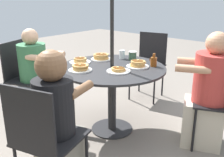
{
  "coord_description": "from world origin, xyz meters",
  "views": [
    {
      "loc": [
        -1.78,
        2.01,
        1.51
      ],
      "look_at": [
        0.0,
        0.0,
        0.61
      ],
      "focal_mm": 42.0,
      "sensor_mm": 36.0,
      "label": 1
    }
  ],
  "objects": [
    {
      "name": "diner_west",
      "position": [
        -0.28,
        0.95,
        0.54
      ],
      "size": [
        0.41,
        0.51,
        1.13
      ],
      "rotation": [
        0.0,
        0.0,
        -2.85
      ],
      "color": "gray",
      "rests_on": "ground"
    },
    {
      "name": "syrup_bottle",
      "position": [
        -0.32,
        -0.31,
        0.8
      ],
      "size": [
        0.09,
        0.07,
        0.14
      ],
      "color": "brown",
      "rests_on": "patio_table"
    },
    {
      "name": "pancake_plate_b",
      "position": [
        -0.16,
        0.09,
        0.76
      ],
      "size": [
        0.24,
        0.24,
        0.05
      ],
      "color": "white",
      "rests_on": "patio_table"
    },
    {
      "name": "pancake_plate_c",
      "position": [
        0.31,
        -0.15,
        0.78
      ],
      "size": [
        0.24,
        0.24,
        0.08
      ],
      "color": "white",
      "rests_on": "patio_table"
    },
    {
      "name": "pancake_plate_e",
      "position": [
        -0.21,
        -0.18,
        0.77
      ],
      "size": [
        0.24,
        0.24,
        0.08
      ],
      "color": "white",
      "rests_on": "patio_table"
    },
    {
      "name": "coffee_cup",
      "position": [
        0.02,
        -0.38,
        0.8
      ],
      "size": [
        0.09,
        0.09,
        0.1
      ],
      "color": "#33513D",
      "rests_on": "patio_table"
    },
    {
      "name": "umbrella_pole",
      "position": [
        0.0,
        0.0,
        1.11
      ],
      "size": [
        0.04,
        0.04,
        2.22
      ],
      "primitive_type": "cylinder",
      "color": "black",
      "rests_on": "ground"
    },
    {
      "name": "pancake_plate_a",
      "position": [
        0.38,
        0.11,
        0.77
      ],
      "size": [
        0.24,
        0.24,
        0.07
      ],
      "color": "white",
      "rests_on": "patio_table"
    },
    {
      "name": "diner_south",
      "position": [
        0.92,
        0.36,
        0.51
      ],
      "size": [
        0.57,
        0.48,
        1.11
      ],
      "rotation": [
        0.0,
        0.0,
        -4.34
      ],
      "color": "slate",
      "rests_on": "ground"
    },
    {
      "name": "diner_north",
      "position": [
        -0.9,
        -0.41,
        0.53
      ],
      "size": [
        0.59,
        0.52,
        1.17
      ],
      "rotation": [
        0.0,
        0.0,
        -1.15
      ],
      "color": "beige",
      "rests_on": "ground"
    },
    {
      "name": "pancake_plate_d",
      "position": [
        0.15,
        0.32,
        0.77
      ],
      "size": [
        0.24,
        0.24,
        0.07
      ],
      "color": "white",
      "rests_on": "patio_table"
    },
    {
      "name": "patio_chair_south",
      "position": [
        1.09,
        0.42,
        0.55
      ],
      "size": [
        0.57,
        0.57,
        0.94
      ],
      "rotation": [
        0.0,
        0.0,
        -4.34
      ],
      "color": "black",
      "rests_on": "ground"
    },
    {
      "name": "drinking_glass_a",
      "position": [
        0.15,
        -0.35,
        0.8
      ],
      "size": [
        0.07,
        0.07,
        0.1
      ],
      "primitive_type": "cylinder",
      "color": "silver",
      "rests_on": "patio_table"
    },
    {
      "name": "patio_chair_west",
      "position": [
        -0.33,
        1.12,
        0.55
      ],
      "size": [
        0.55,
        0.55,
        0.94
      ],
      "rotation": [
        0.0,
        0.0,
        -2.85
      ],
      "color": "black",
      "rests_on": "ground"
    },
    {
      "name": "ground_plane",
      "position": [
        0.0,
        0.0,
        0.0
      ],
      "size": [
        12.0,
        12.0,
        0.0
      ],
      "primitive_type": "plane",
      "color": "gray"
    },
    {
      "name": "patio_table",
      "position": [
        0.0,
        0.0,
        0.61
      ],
      "size": [
        1.15,
        1.15,
        0.75
      ],
      "color": "#28282B",
      "rests_on": "ground"
    },
    {
      "name": "patio_chair_east",
      "position": [
        0.27,
        -1.14,
        0.55
      ],
      "size": [
        0.53,
        0.53,
        0.94
      ],
      "rotation": [
        0.0,
        0.0,
        0.24
      ],
      "color": "black",
      "rests_on": "ground"
    }
  ]
}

